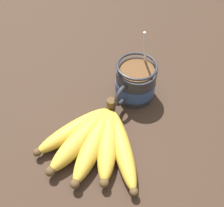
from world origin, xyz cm
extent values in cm
cube|color=#332319|center=(0.00, 0.00, 1.98)|extent=(139.03, 139.03, 3.96)
cylinder|color=#28282D|center=(-2.54, 2.16, 7.94)|extent=(9.18, 9.18, 7.96)
cylinder|color=navy|center=(-2.54, 2.16, 7.19)|extent=(9.38, 9.38, 3.23)
torus|color=#28282D|center=(2.93, 2.16, 8.57)|extent=(5.33, 0.90, 5.33)
cylinder|color=brown|center=(-2.54, 2.16, 12.02)|extent=(7.98, 7.98, 0.40)
torus|color=#28282D|center=(-2.54, 2.16, 13.18)|extent=(9.18, 9.18, 0.60)
cylinder|color=silver|center=(-5.81, 2.16, 13.14)|extent=(3.82, 0.50, 15.47)
ellipsoid|color=silver|center=(-4.15, 2.16, 5.46)|extent=(3.00, 2.00, 0.80)
cylinder|color=#4C381E|center=(5.36, 0.96, 6.81)|extent=(2.00, 2.00, 3.00)
ellipsoid|color=gold|center=(14.71, -1.67, 5.78)|extent=(17.75, 8.22, 3.65)
sphere|color=#4C381E|center=(23.09, -4.02, 5.78)|extent=(1.64, 1.64, 1.64)
ellipsoid|color=gold|center=(15.41, 1.01, 6.07)|extent=(18.11, 4.33, 4.23)
sphere|color=#4C381E|center=(24.45, 1.06, 6.07)|extent=(1.90, 1.90, 1.90)
ellipsoid|color=gold|center=(14.91, 3.75, 5.98)|extent=(18.31, 8.92, 4.05)
sphere|color=#4C381E|center=(23.49, 6.27, 5.98)|extent=(1.82, 1.82, 1.82)
ellipsoid|color=gold|center=(13.23, 5.94, 5.93)|extent=(16.15, 12.23, 3.95)
sphere|color=#4C381E|center=(20.25, 10.38, 5.93)|extent=(1.78, 1.78, 1.78)
ellipsoid|color=gold|center=(12.19, 8.63, 5.76)|extent=(15.01, 16.25, 3.60)
sphere|color=#4C381E|center=(18.35, 15.55, 5.76)|extent=(1.62, 1.62, 1.62)
camera|label=1|loc=(33.72, 22.07, 49.50)|focal=40.00mm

